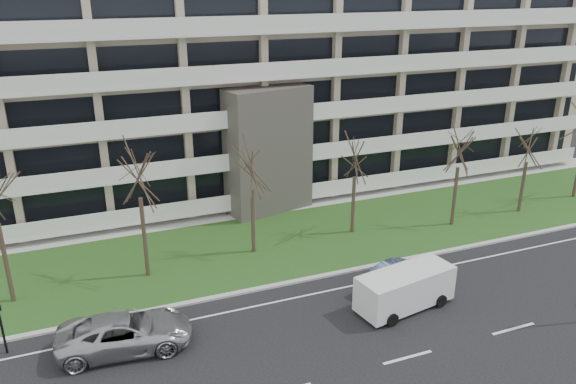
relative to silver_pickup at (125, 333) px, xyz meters
name	(u,v)px	position (x,y,z in m)	size (l,w,h in m)	color
ground	(408,357)	(11.65, -5.34, -0.84)	(160.00, 160.00, 0.00)	black
grass_verge	(297,239)	(11.65, 7.66, -0.81)	(90.00, 10.00, 0.06)	#284E1A
curb	(331,274)	(11.65, 2.66, -0.78)	(90.00, 0.35, 0.12)	#B2B2AD
sidewalk	(269,209)	(11.65, 13.16, -0.80)	(90.00, 2.00, 0.08)	#B2B2AD
lane_edge_line	(342,288)	(11.65, 1.16, -0.83)	(90.00, 0.12, 0.01)	white
apartment_building	(239,90)	(11.64, 19.97, 6.78)	(60.50, 15.10, 18.75)	#BFAD95
silver_pickup	(125,333)	(0.00, 0.00, 0.00)	(2.78, 6.03, 1.67)	#ABAEB3
blue_sedan	(403,276)	(14.64, -0.16, -0.03)	(1.71, 4.89, 1.61)	#778ECE
white_van	(406,286)	(13.82, -1.69, 0.38)	(5.50, 2.82, 2.04)	white
pedestrian_signal	(0,321)	(-5.12, 1.63, 0.85)	(0.29, 0.26, 2.65)	black
tree_2	(137,165)	(1.91, 6.43, 5.82)	(4.28, 4.28, 8.56)	#382B21
tree_3	(252,163)	(8.46, 7.05, 4.97)	(3.73, 3.73, 7.47)	#382B21
tree_4	(355,154)	(15.48, 7.36, 4.62)	(3.51, 3.51, 7.03)	#382B21
tree_5	(461,144)	(22.46, 5.97, 4.92)	(3.71, 3.71, 7.41)	#382B21
tree_6	(529,142)	(28.46, 6.11, 4.39)	(3.37, 3.37, 6.73)	#382B21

